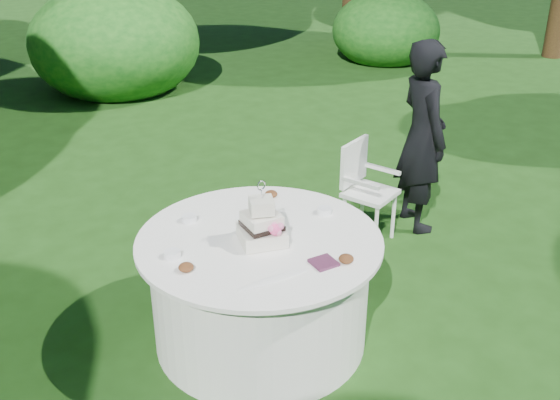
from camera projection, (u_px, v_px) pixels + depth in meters
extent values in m
plane|color=#18390F|center=(261.00, 337.00, 4.45)|extent=(80.00, 80.00, 0.00)
cube|color=#4A1F38|center=(324.00, 263.00, 3.83)|extent=(0.14, 0.14, 0.02)
ellipsoid|color=white|center=(275.00, 279.00, 3.68)|extent=(0.48, 0.07, 0.01)
imported|color=black|center=(422.00, 137.00, 5.57)|extent=(0.53, 0.69, 1.66)
cylinder|color=white|center=(260.00, 291.00, 4.29)|extent=(1.40, 1.40, 0.74)
cylinder|color=white|center=(259.00, 240.00, 4.12)|extent=(1.56, 1.56, 0.03)
cube|color=beige|center=(262.00, 235.00, 4.05)|extent=(0.32, 0.32, 0.09)
cube|color=silver|center=(262.00, 220.00, 4.01)|extent=(0.21, 0.21, 0.09)
cube|color=beige|center=(262.00, 206.00, 3.96)|extent=(0.18, 0.18, 0.09)
cube|color=black|center=(262.00, 225.00, 4.02)|extent=(0.22, 0.22, 0.03)
sphere|color=#F5488D|center=(275.00, 230.00, 3.93)|extent=(0.07, 0.07, 0.07)
cylinder|color=white|center=(261.00, 195.00, 3.93)|extent=(0.01, 0.01, 0.05)
torus|color=silver|center=(261.00, 185.00, 3.90)|extent=(0.07, 0.02, 0.07)
cube|color=white|center=(370.00, 193.00, 5.47)|extent=(0.50, 0.50, 0.04)
cube|color=white|center=(354.00, 162.00, 5.46)|extent=(0.36, 0.19, 0.38)
cylinder|color=white|center=(376.00, 230.00, 5.38)|extent=(0.03, 0.03, 0.42)
cylinder|color=white|center=(393.00, 216.00, 5.60)|extent=(0.03, 0.03, 0.42)
cylinder|color=white|center=(344.00, 219.00, 5.54)|extent=(0.03, 0.03, 0.42)
cylinder|color=white|center=(362.00, 206.00, 5.77)|extent=(0.03, 0.03, 0.42)
cube|color=silver|center=(360.00, 183.00, 5.27)|extent=(0.17, 0.33, 0.03)
cube|color=silver|center=(382.00, 169.00, 5.53)|extent=(0.17, 0.33, 0.03)
cylinder|color=white|center=(325.00, 211.00, 4.41)|extent=(0.10, 0.10, 0.04)
cylinder|color=white|center=(189.00, 218.00, 4.31)|extent=(0.10, 0.10, 0.04)
cylinder|color=white|center=(172.00, 254.00, 3.90)|extent=(0.10, 0.10, 0.04)
ellipsoid|color=#562D16|center=(346.00, 259.00, 3.84)|extent=(0.09, 0.09, 0.05)
ellipsoid|color=#562D16|center=(271.00, 194.00, 4.63)|extent=(0.09, 0.09, 0.05)
ellipsoid|color=#562D16|center=(186.00, 267.00, 3.75)|extent=(0.09, 0.09, 0.05)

